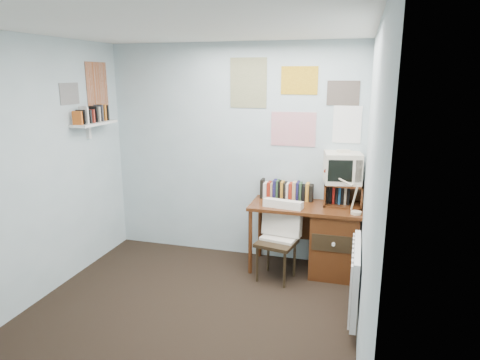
# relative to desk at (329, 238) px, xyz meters

# --- Properties ---
(ground) EXTENTS (3.50, 3.50, 0.00)m
(ground) POSITION_rel_desk_xyz_m (-1.17, -1.48, -0.41)
(ground) COLOR black
(ground) RESTS_ON ground
(back_wall) EXTENTS (3.00, 0.02, 2.50)m
(back_wall) POSITION_rel_desk_xyz_m (-1.17, 0.27, 0.84)
(back_wall) COLOR silver
(back_wall) RESTS_ON ground
(left_wall) EXTENTS (0.02, 3.50, 2.50)m
(left_wall) POSITION_rel_desk_xyz_m (-2.67, -1.48, 0.84)
(left_wall) COLOR silver
(left_wall) RESTS_ON ground
(right_wall) EXTENTS (0.02, 3.50, 2.50)m
(right_wall) POSITION_rel_desk_xyz_m (0.33, -1.48, 0.84)
(right_wall) COLOR silver
(right_wall) RESTS_ON ground
(ceiling) EXTENTS (3.00, 3.50, 0.02)m
(ceiling) POSITION_rel_desk_xyz_m (-1.17, -1.48, 2.09)
(ceiling) COLOR white
(ceiling) RESTS_ON back_wall
(desk) EXTENTS (1.20, 0.55, 0.76)m
(desk) POSITION_rel_desk_xyz_m (0.00, 0.00, 0.00)
(desk) COLOR #592C14
(desk) RESTS_ON ground
(desk_chair) EXTENTS (0.49, 0.48, 0.82)m
(desk_chair) POSITION_rel_desk_xyz_m (-0.53, -0.30, 0.01)
(desk_chair) COLOR black
(desk_chair) RESTS_ON ground
(desk_lamp) EXTENTS (0.30, 0.27, 0.39)m
(desk_lamp) POSITION_rel_desk_xyz_m (0.26, -0.17, 0.55)
(desk_lamp) COLOR #B6210C
(desk_lamp) RESTS_ON desk
(tv_riser) EXTENTS (0.40, 0.30, 0.25)m
(tv_riser) POSITION_rel_desk_xyz_m (0.12, 0.11, 0.48)
(tv_riser) COLOR #592C14
(tv_riser) RESTS_ON desk
(crt_tv) EXTENTS (0.43, 0.41, 0.36)m
(crt_tv) POSITION_rel_desk_xyz_m (0.09, 0.13, 0.78)
(crt_tv) COLOR beige
(crt_tv) RESTS_ON tv_riser
(book_row) EXTENTS (0.60, 0.14, 0.22)m
(book_row) POSITION_rel_desk_xyz_m (-0.51, 0.18, 0.46)
(book_row) COLOR #592C14
(book_row) RESTS_ON desk
(radiator) EXTENTS (0.09, 0.80, 0.60)m
(radiator) POSITION_rel_desk_xyz_m (0.29, -0.93, 0.01)
(radiator) COLOR white
(radiator) RESTS_ON right_wall
(wall_shelf) EXTENTS (0.20, 0.62, 0.24)m
(wall_shelf) POSITION_rel_desk_xyz_m (-2.57, -0.38, 1.21)
(wall_shelf) COLOR white
(wall_shelf) RESTS_ON left_wall
(posters_back) EXTENTS (1.20, 0.01, 0.90)m
(posters_back) POSITION_rel_desk_xyz_m (-0.47, 0.26, 1.44)
(posters_back) COLOR white
(posters_back) RESTS_ON back_wall
(posters_left) EXTENTS (0.01, 0.70, 0.60)m
(posters_left) POSITION_rel_desk_xyz_m (-2.67, -0.38, 1.59)
(posters_left) COLOR white
(posters_left) RESTS_ON left_wall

